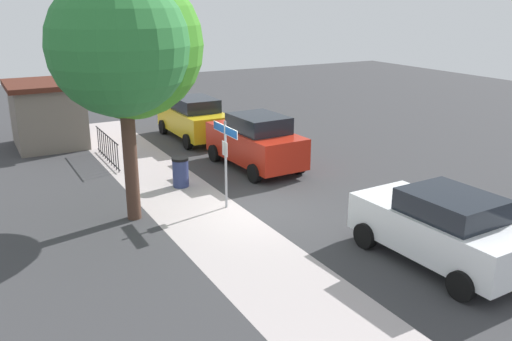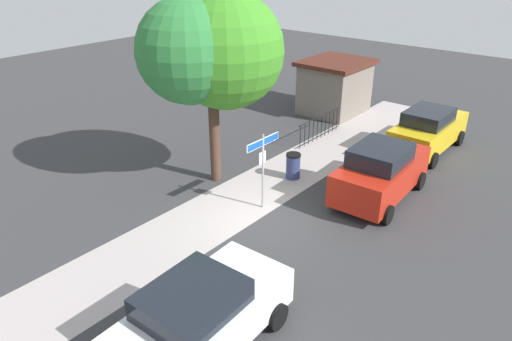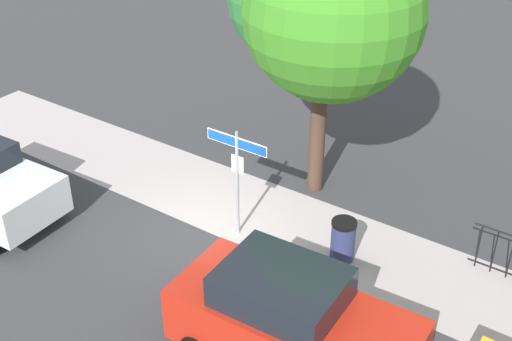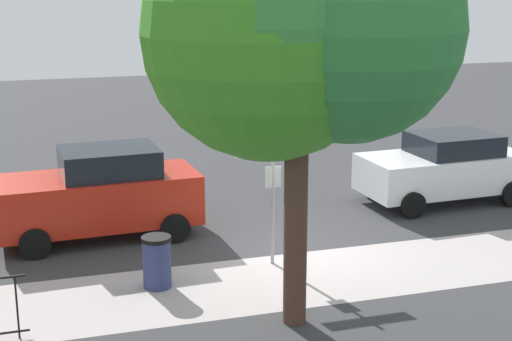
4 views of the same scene
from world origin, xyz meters
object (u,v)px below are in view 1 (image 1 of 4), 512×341
object	(u,v)px
street_sign	(225,146)
trash_bin	(181,172)
shade_tree	(122,44)
car_white	(441,227)
car_yellow	(193,118)
utility_shed	(48,113)
car_red	(256,141)

from	to	relation	value
street_sign	trash_bin	bearing A→B (deg)	11.71
shade_tree	car_white	bearing A→B (deg)	-137.93
car_white	street_sign	bearing A→B (deg)	24.39
car_yellow	utility_shed	size ratio (longest dim) A/B	1.28
car_red	street_sign	bearing A→B (deg)	136.42
shade_tree	car_yellow	xyz separation A→B (m)	(7.59, -4.94, -3.84)
car_red	utility_shed	xyz separation A→B (m)	(6.94, 6.05, 0.37)
car_red	trash_bin	world-z (taller)	car_red
car_red	utility_shed	bearing A→B (deg)	38.33
car_yellow	trash_bin	xyz separation A→B (m)	(-5.69, 2.81, -0.44)
utility_shed	car_white	bearing A→B (deg)	-158.18
street_sign	shade_tree	xyz separation A→B (m)	(0.51, 2.63, 2.91)
street_sign	utility_shed	bearing A→B (deg)	18.76
car_yellow	utility_shed	xyz separation A→B (m)	(1.91, 5.71, 0.42)
street_sign	car_red	size ratio (longest dim) A/B	0.60
street_sign	car_yellow	distance (m)	8.47
car_yellow	utility_shed	world-z (taller)	utility_shed
utility_shed	trash_bin	bearing A→B (deg)	-159.11
shade_tree	street_sign	bearing A→B (deg)	-100.96
street_sign	utility_shed	size ratio (longest dim) A/B	0.75
car_white	utility_shed	bearing A→B (deg)	19.18
car_white	car_yellow	world-z (taller)	car_yellow
street_sign	shade_tree	size ratio (longest dim) A/B	0.39
shade_tree	utility_shed	bearing A→B (deg)	4.62
street_sign	car_yellow	xyz separation A→B (m)	(8.10, -2.31, -0.93)
car_yellow	street_sign	bearing A→B (deg)	164.26
street_sign	trash_bin	xyz separation A→B (m)	(2.41, 0.50, -1.38)
street_sign	car_white	xyz separation A→B (m)	(-5.53, -2.82, -0.98)
shade_tree	car_yellow	size ratio (longest dim) A/B	1.51
street_sign	car_white	world-z (taller)	street_sign
car_red	car_yellow	size ratio (longest dim) A/B	0.98
shade_tree	car_red	world-z (taller)	shade_tree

